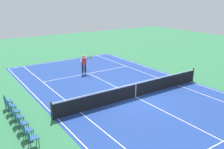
% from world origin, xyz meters
% --- Properties ---
extents(ground_plane, '(60.00, 60.00, 0.00)m').
position_xyz_m(ground_plane, '(0.00, 0.00, 0.00)').
color(ground_plane, '#2D7247').
extents(court_slab, '(24.20, 11.40, 0.00)m').
position_xyz_m(court_slab, '(0.00, 0.00, 0.00)').
color(court_slab, navy).
rests_on(court_slab, ground_plane).
extents(court_line_markings, '(23.85, 11.05, 0.01)m').
position_xyz_m(court_line_markings, '(0.00, 0.00, 0.00)').
color(court_line_markings, white).
rests_on(court_line_markings, ground_plane).
extents(tennis_net, '(0.10, 11.70, 1.08)m').
position_xyz_m(tennis_net, '(0.00, 0.00, 0.49)').
color(tennis_net, '#2D2D33').
rests_on(tennis_net, ground_plane).
extents(tennis_player_near, '(1.12, 0.77, 1.70)m').
position_xyz_m(tennis_player_near, '(6.54, 0.37, 0.93)').
color(tennis_player_near, black).
rests_on(tennis_player_near, ground_plane).
extents(tennis_ball, '(0.07, 0.07, 0.07)m').
position_xyz_m(tennis_ball, '(1.50, 0.40, 0.03)').
color(tennis_ball, '#CCE01E').
rests_on(tennis_ball, ground_plane).
extents(spectator_chair_0, '(0.44, 0.44, 0.88)m').
position_xyz_m(spectator_chair_0, '(-1.93, 7.47, 0.52)').
color(spectator_chair_0, '#38383D').
rests_on(spectator_chair_0, ground_plane).
extents(spectator_chair_1, '(0.44, 0.44, 0.88)m').
position_xyz_m(spectator_chair_1, '(-1.14, 7.47, 0.52)').
color(spectator_chair_1, '#38383D').
rests_on(spectator_chair_1, ground_plane).
extents(spectator_chair_2, '(0.44, 0.44, 0.88)m').
position_xyz_m(spectator_chair_2, '(-0.35, 7.47, 0.52)').
color(spectator_chair_2, '#38383D').
rests_on(spectator_chair_2, ground_plane).
extents(spectator_chair_3, '(0.44, 0.44, 0.88)m').
position_xyz_m(spectator_chair_3, '(0.44, 7.47, 0.52)').
color(spectator_chair_3, '#38383D').
rests_on(spectator_chair_3, ground_plane).
extents(spectator_chair_4, '(0.44, 0.44, 0.88)m').
position_xyz_m(spectator_chair_4, '(1.23, 7.47, 0.52)').
color(spectator_chair_4, '#38383D').
rests_on(spectator_chair_4, ground_plane).
extents(spectator_chair_5, '(0.44, 0.44, 0.88)m').
position_xyz_m(spectator_chair_5, '(2.02, 7.47, 0.52)').
color(spectator_chair_5, '#38383D').
rests_on(spectator_chair_5, ground_plane).
extents(spectator_chair_6, '(0.44, 0.44, 0.88)m').
position_xyz_m(spectator_chair_6, '(2.82, 7.47, 0.52)').
color(spectator_chair_6, '#38383D').
rests_on(spectator_chair_6, ground_plane).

